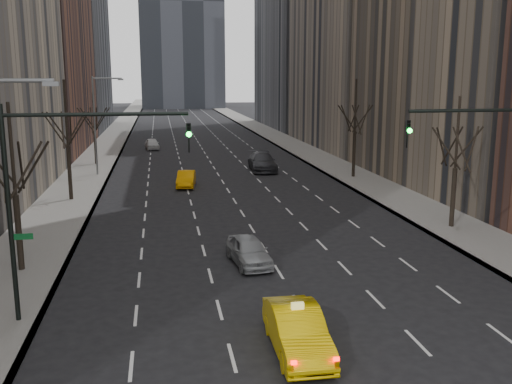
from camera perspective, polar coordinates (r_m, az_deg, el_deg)
name	(u,v)px	position (r m, az deg, el deg)	size (l,w,h in m)	color
sidewalk_left	(108,145)	(79.97, -14.55, 4.61)	(4.50, 320.00, 0.15)	slate
sidewalk_right	(285,141)	(81.60, 2.91, 5.08)	(4.50, 320.00, 0.15)	slate
tree_lw_b	(16,195)	(28.47, -22.91, -0.30)	(3.36, 3.50, 7.82)	black
tree_lw_c	(68,147)	(43.96, -18.29, 4.29)	(3.36, 3.50, 8.74)	black
tree_lw_d	(95,131)	(61.77, -15.84, 5.88)	(3.36, 3.50, 7.36)	black
tree_rw_b	(455,168)	(36.08, 19.29, 2.27)	(3.36, 3.50, 7.82)	black
tree_rw_c	(355,134)	(52.39, 9.83, 5.75)	(3.36, 3.50, 8.74)	black
traffic_mast_left	(56,178)	(21.79, -19.38, 1.34)	(6.69, 0.39, 8.00)	black
streetlight_far	(98,115)	(54.55, -15.50, 7.39)	(2.83, 0.22, 9.00)	slate
taxi_sedan	(297,330)	(19.61, 4.14, -13.63)	(1.61, 4.63, 1.53)	#E8BC04
silver_sedan_ahead	(249,251)	(28.15, -0.72, -5.88)	(1.63, 4.05, 1.38)	#909397
far_taxi	(186,179)	(48.22, -6.99, 1.31)	(1.41, 4.06, 1.34)	#FFA005
far_suv_grey	(262,162)	(56.18, 0.64, 3.05)	(2.46, 6.04, 1.75)	#313136
far_car_white	(152,144)	(74.30, -10.35, 4.77)	(1.62, 4.03, 1.37)	silver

